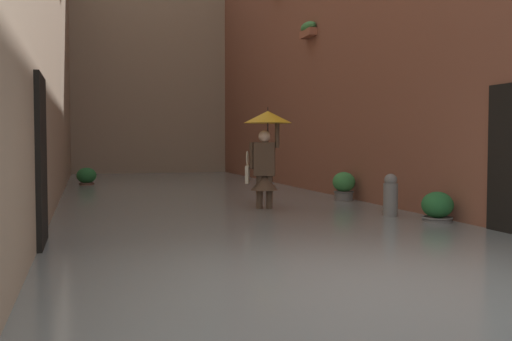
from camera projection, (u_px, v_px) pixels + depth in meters
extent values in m
plane|color=#605B56|center=(192.00, 201.00, 14.16)|extent=(60.00, 60.00, 0.00)
cube|color=slate|center=(192.00, 197.00, 14.15)|extent=(6.75, 24.55, 0.21)
cube|color=#9E563D|center=(308.00, 33.00, 14.57)|extent=(0.20, 0.70, 0.18)
ellipsoid|color=#428947|center=(308.00, 27.00, 14.56)|extent=(0.28, 0.76, 0.24)
cube|color=black|center=(41.00, 170.00, 6.91)|extent=(0.08, 1.10, 2.20)
cube|color=gray|center=(148.00, 53.00, 23.68)|extent=(9.55, 1.80, 9.92)
cube|color=black|center=(259.00, 217.00, 10.76)|extent=(0.19, 0.26, 0.10)
cylinder|color=#4C3828|center=(259.00, 195.00, 10.74)|extent=(0.15, 0.15, 0.71)
cube|color=black|center=(269.00, 217.00, 10.75)|extent=(0.19, 0.26, 0.10)
cylinder|color=#4C3828|center=(269.00, 195.00, 10.73)|extent=(0.15, 0.15, 0.71)
cube|color=#4C3828|center=(264.00, 159.00, 10.70)|extent=(0.43, 0.34, 0.61)
cone|color=#4C3828|center=(264.00, 182.00, 10.72)|extent=(0.64, 0.64, 0.28)
sphere|color=#DBB293|center=(264.00, 136.00, 10.68)|extent=(0.22, 0.22, 0.22)
cylinder|color=#4C3828|center=(277.00, 136.00, 10.66)|extent=(0.11, 0.11, 0.44)
cylinder|color=#4C3828|center=(252.00, 155.00, 10.72)|extent=(0.11, 0.11, 0.48)
cylinder|color=black|center=(268.00, 130.00, 10.67)|extent=(0.02, 0.02, 0.46)
cone|color=gold|center=(268.00, 117.00, 10.66)|extent=(0.88, 0.88, 0.22)
cylinder|color=black|center=(268.00, 109.00, 10.65)|extent=(0.01, 0.01, 0.08)
cube|color=beige|center=(247.00, 175.00, 10.72)|extent=(0.15, 0.28, 0.32)
torus|color=beige|center=(247.00, 159.00, 10.71)|extent=(0.12, 0.29, 0.30)
cylinder|color=#66605B|center=(344.00, 201.00, 12.24)|extent=(0.38, 0.38, 0.39)
torus|color=#56524E|center=(344.00, 192.00, 12.23)|extent=(0.42, 0.42, 0.04)
ellipsoid|color=#387F3D|center=(344.00, 182.00, 12.22)|extent=(0.47, 0.47, 0.41)
cylinder|color=brown|center=(87.00, 188.00, 16.61)|extent=(0.39, 0.39, 0.26)
torus|color=brown|center=(87.00, 183.00, 16.60)|extent=(0.43, 0.43, 0.04)
ellipsoid|color=#23602D|center=(86.00, 175.00, 16.59)|extent=(0.55, 0.55, 0.44)
cylinder|color=#66605B|center=(437.00, 227.00, 8.96)|extent=(0.43, 0.43, 0.27)
torus|color=#56524E|center=(437.00, 218.00, 8.95)|extent=(0.47, 0.47, 0.04)
ellipsoid|color=#23602D|center=(437.00, 205.00, 8.94)|extent=(0.48, 0.48, 0.40)
cylinder|color=slate|center=(390.00, 206.00, 9.64)|extent=(0.24, 0.24, 0.75)
sphere|color=slate|center=(391.00, 180.00, 9.62)|extent=(0.21, 0.21, 0.21)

